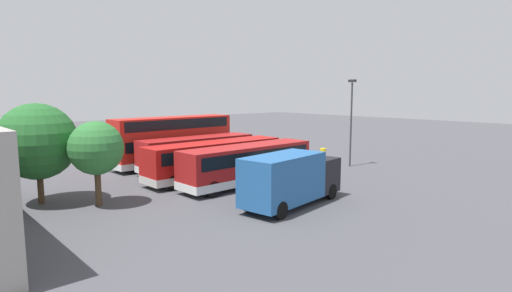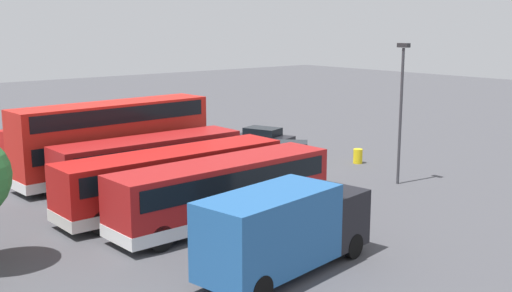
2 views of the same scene
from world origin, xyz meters
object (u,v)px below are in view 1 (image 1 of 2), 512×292
object	(u,v)px
bus_single_deck_second	(215,158)
car_small_green	(279,151)
box_truck_blue	(291,178)
bus_single_deck_near_end	(248,163)
bus_single_deck_third	(198,152)
bus_single_deck_fifth	(159,145)
lamp_post_tall	(351,116)
bus_double_decker_fourth	(173,139)
car_hatchback_silver	(263,144)
waste_bin_yellow	(323,153)

from	to	relation	value
bus_single_deck_second	car_small_green	bearing A→B (deg)	-69.89
car_small_green	box_truck_blue	bearing A→B (deg)	137.07
bus_single_deck_near_end	car_small_green	size ratio (longest dim) A/B	2.78
box_truck_blue	bus_single_deck_second	bearing A→B (deg)	-7.45
bus_single_deck_third	box_truck_blue	bearing A→B (deg)	171.02
bus_single_deck_fifth	lamp_post_tall	distance (m)	18.90
car_small_green	bus_double_decker_fourth	bearing A→B (deg)	73.16
bus_single_deck_fifth	car_small_green	xyz separation A→B (m)	(-6.52, -10.46, -0.92)
bus_double_decker_fourth	bus_single_deck_near_end	bearing A→B (deg)	179.54
bus_single_deck_third	car_small_green	bearing A→B (deg)	-88.03
car_hatchback_silver	car_small_green	size ratio (longest dim) A/B	1.12
bus_double_decker_fourth	box_truck_blue	size ratio (longest dim) A/B	1.53
bus_single_deck_second	box_truck_blue	distance (m)	9.45
box_truck_blue	bus_single_deck_near_end	bearing A→B (deg)	-16.23
bus_single_deck_fifth	car_hatchback_silver	size ratio (longest dim) A/B	2.44
bus_single_deck_second	car_hatchback_silver	distance (m)	16.66
bus_single_deck_second	box_truck_blue	xyz separation A→B (m)	(-9.37, 1.23, 0.08)
car_hatchback_silver	waste_bin_yellow	world-z (taller)	car_hatchback_silver
bus_single_deck_second	bus_single_deck_third	bearing A→B (deg)	-12.70
car_small_green	lamp_post_tall	distance (m)	9.03
bus_single_deck_third	lamp_post_tall	distance (m)	14.34
bus_single_deck_third	car_small_green	size ratio (longest dim) A/B	2.63
bus_single_deck_near_end	bus_single_deck_fifth	size ratio (longest dim) A/B	1.01
bus_single_deck_second	bus_double_decker_fourth	distance (m)	7.48
bus_double_decker_fourth	car_small_green	distance (m)	11.36
bus_double_decker_fourth	waste_bin_yellow	world-z (taller)	bus_double_decker_fourth
bus_single_deck_second	waste_bin_yellow	bearing A→B (deg)	-85.52
car_hatchback_silver	bus_double_decker_fourth	bearing A→B (deg)	98.22
bus_single_deck_near_end	bus_single_deck_second	distance (m)	3.39
bus_single_deck_third	bus_double_decker_fourth	world-z (taller)	bus_double_decker_fourth
car_small_green	lamp_post_tall	bearing A→B (deg)	-171.24
bus_single_deck_fifth	car_small_green	bearing A→B (deg)	-121.92
bus_single_deck_fifth	waste_bin_yellow	world-z (taller)	bus_single_deck_fifth
bus_single_deck_second	box_truck_blue	world-z (taller)	box_truck_blue
lamp_post_tall	waste_bin_yellow	size ratio (longest dim) A/B	8.39
bus_double_decker_fourth	car_hatchback_silver	bearing A→B (deg)	-81.78
bus_single_deck_second	car_hatchback_silver	xyz separation A→B (m)	(9.31, -13.78, -0.92)
bus_single_deck_third	bus_double_decker_fourth	size ratio (longest dim) A/B	0.89
car_hatchback_silver	waste_bin_yellow	bearing A→B (deg)	-172.25
bus_single_deck_fifth	car_hatchback_silver	distance (m)	12.99
bus_single_deck_near_end	box_truck_blue	bearing A→B (deg)	163.77
bus_single_deck_third	waste_bin_yellow	world-z (taller)	bus_single_deck_third
bus_single_deck_near_end	bus_single_deck_third	bearing A→B (deg)	-2.63
bus_single_deck_second	bus_double_decker_fourth	size ratio (longest dim) A/B	1.00
car_small_green	car_hatchback_silver	bearing A→B (deg)	-25.19
bus_single_deck_fifth	waste_bin_yellow	bearing A→B (deg)	-124.20
car_hatchback_silver	bus_single_deck_near_end	bearing A→B (deg)	133.69
bus_single_deck_fifth	lamp_post_tall	size ratio (longest dim) A/B	1.39
car_hatchback_silver	box_truck_blue	bearing A→B (deg)	141.22
bus_single_deck_near_end	waste_bin_yellow	distance (m)	15.10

